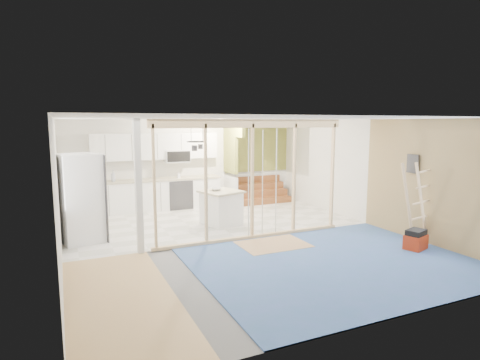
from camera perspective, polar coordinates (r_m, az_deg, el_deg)
name	(u,v)px	position (r m, az deg, el deg)	size (l,w,h in m)	color
room	(239,181)	(8.45, -0.08, -0.13)	(7.01, 8.01, 2.61)	slate
floor_overlays	(241,239)	(8.82, 0.19, -8.37)	(7.00, 8.00, 0.03)	silver
stud_frame	(229,168)	(8.32, -1.61, 1.75)	(4.66, 0.14, 2.60)	beige
base_cabinets	(135,198)	(11.33, -14.65, -2.54)	(4.45, 2.24, 0.93)	white
upper_cabinets	(158,147)	(11.76, -11.56, 4.59)	(3.60, 0.41, 0.85)	white
green_partition	(251,173)	(12.64, 1.56, 1.01)	(2.25, 1.51, 2.60)	olive
pot_rack	(197,144)	(10.03, -6.14, 5.13)	(0.52, 0.52, 0.72)	black
sheathing_panel	(437,184)	(9.00, 26.27, -0.47)	(0.02, 4.00, 2.60)	#9D8955
electrical_panel	(413,164)	(9.31, 23.37, 2.14)	(0.04, 0.30, 0.40)	#38393D
ceiling_light	(241,122)	(11.68, 0.14, 8.27)	(0.32, 0.32, 0.08)	#FFEABF
fridge	(81,199)	(9.04, -21.67, -2.46)	(0.99, 0.96, 1.88)	white
island	(221,208)	(9.94, -2.68, -4.00)	(1.09, 1.09, 0.86)	white
bowl	(216,189)	(9.90, -3.44, -1.33)	(0.26, 0.26, 0.06)	silver
soap_bottle_a	(113,176)	(11.41, -17.60, 0.56)	(0.12, 0.12, 0.31)	#A9AEBC
soap_bottle_b	(178,175)	(11.73, -8.74, 0.72)	(0.08, 0.08, 0.18)	white
toolbox	(416,240)	(8.80, 23.71, -7.84)	(0.52, 0.45, 0.41)	#9E270E
ladder	(417,204)	(8.98, 23.83, -3.08)	(0.92, 0.14, 1.71)	tan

